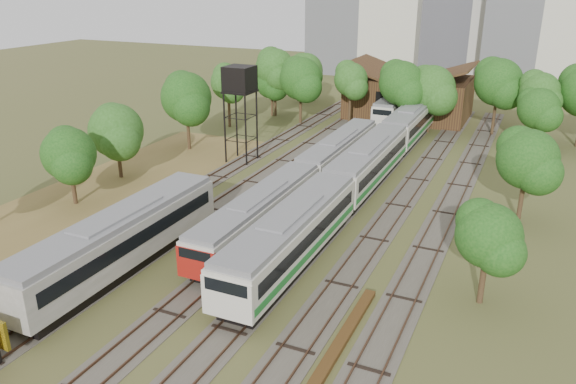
% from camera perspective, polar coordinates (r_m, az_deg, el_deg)
% --- Properties ---
extents(ground, '(240.00, 240.00, 0.00)m').
position_cam_1_polar(ground, '(30.93, -12.41, -15.83)').
color(ground, '#475123').
rests_on(ground, ground).
extents(dry_grass_patch, '(14.00, 60.00, 0.04)m').
position_cam_1_polar(dry_grass_patch, '(47.15, -24.42, -3.82)').
color(dry_grass_patch, brown).
rests_on(dry_grass_patch, ground).
extents(tracks, '(24.60, 80.00, 0.19)m').
position_cam_1_polar(tracks, '(50.66, 3.82, -0.19)').
color(tracks, '#4C473D').
rests_on(tracks, ground).
extents(railcar_red_set, '(2.75, 34.58, 3.40)m').
position_cam_1_polar(railcar_red_set, '(49.05, 1.72, 1.32)').
color(railcar_red_set, black).
rests_on(railcar_red_set, ground).
extents(railcar_green_set, '(3.15, 52.07, 3.91)m').
position_cam_1_polar(railcar_green_set, '(52.81, 8.15, 2.86)').
color(railcar_green_set, black).
rests_on(railcar_green_set, ground).
extents(railcar_rear, '(2.87, 16.08, 3.55)m').
position_cam_1_polar(railcar_rear, '(79.03, 11.08, 8.60)').
color(railcar_rear, black).
rests_on(railcar_rear, ground).
extents(old_grey_coach, '(3.20, 18.00, 3.97)m').
position_cam_1_polar(old_grey_coach, '(38.56, -16.66, -4.69)').
color(old_grey_coach, black).
rests_on(old_grey_coach, ground).
extents(water_tower, '(2.87, 2.87, 9.96)m').
position_cam_1_polar(water_tower, '(58.19, -4.94, 11.10)').
color(water_tower, black).
rests_on(water_tower, ground).
extents(rail_pile_near, '(0.63, 9.45, 0.32)m').
position_cam_1_polar(rail_pile_near, '(31.61, 5.85, -14.15)').
color(rail_pile_near, '#543718').
rests_on(rail_pile_near, ground).
extents(maintenance_shed, '(16.45, 11.55, 7.58)m').
position_cam_1_polar(maintenance_shed, '(80.56, 12.18, 9.50)').
color(maintenance_shed, '#382114').
rests_on(maintenance_shed, ground).
extents(tree_band_left, '(7.80, 76.55, 8.73)m').
position_cam_1_polar(tree_band_left, '(60.91, -11.97, 7.97)').
color(tree_band_left, '#382616').
rests_on(tree_band_left, ground).
extents(tree_band_far, '(48.39, 10.14, 9.34)m').
position_cam_1_polar(tree_band_far, '(72.00, 14.67, 10.55)').
color(tree_band_far, '#382616').
rests_on(tree_band_far, ground).
extents(tree_band_right, '(5.64, 40.13, 7.60)m').
position_cam_1_polar(tree_band_right, '(52.06, 23.12, 4.31)').
color(tree_band_right, '#382616').
rests_on(tree_band_right, ground).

